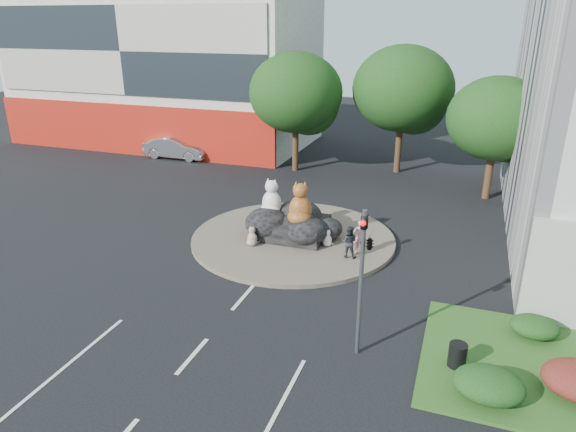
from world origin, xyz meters
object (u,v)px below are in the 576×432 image
pedestrian_dark (349,242)px  parked_car (177,148)px  litter_bin (457,355)px  kitten_white (327,237)px  cat_tabby (300,203)px  cat_white (272,197)px  kitten_calico (252,235)px  pedestrian_pink (360,237)px

pedestrian_dark → parked_car: (-16.96, 13.48, -0.09)m
pedestrian_dark → litter_bin: pedestrian_dark is taller
kitten_white → litter_bin: (6.21, -7.29, -0.09)m
cat_tabby → kitten_white: cat_tabby is taller
pedestrian_dark → parked_car: bearing=-41.7°
cat_white → kitten_calico: 2.32m
cat_white → kitten_calico: (-0.28, -1.86, -1.36)m
kitten_calico → pedestrian_dark: size_ratio=0.65×
litter_bin → kitten_white: bearing=130.4°
cat_tabby → pedestrian_dark: bearing=-37.4°
pedestrian_pink → pedestrian_dark: pedestrian_pink is taller
pedestrian_dark → litter_bin: bearing=124.8°
pedestrian_pink → cat_tabby: bearing=-31.4°
cat_white → parked_car: (-12.62, 11.86, -1.19)m
cat_white → litter_bin: 12.37m
kitten_calico → pedestrian_pink: (4.97, 0.81, 0.33)m
cat_tabby → pedestrian_pink: size_ratio=1.30×
parked_car → litter_bin: bearing=-133.1°
cat_tabby → kitten_calico: bearing=-164.0°
cat_white → kitten_white: 3.49m
kitten_calico → cat_white: bearing=94.9°
cat_tabby → litter_bin: cat_tabby is taller
pedestrian_dark → parked_car: size_ratio=0.29×
cat_tabby → kitten_white: size_ratio=2.60×
parked_car → cat_tabby: bearing=-132.0°
pedestrian_pink → parked_car: bearing=-59.8°
cat_tabby → kitten_white: (1.40, -0.11, -1.55)m
pedestrian_pink → litter_bin: 8.36m
cat_white → litter_bin: cat_white is taller
kitten_white → cat_tabby: bearing=140.6°
cat_white → pedestrian_dark: cat_white is taller
parked_car → litter_bin: size_ratio=6.64×
cat_tabby → kitten_calico: size_ratio=2.17×
cat_tabby → parked_car: cat_tabby is taller
cat_tabby → parked_car: 19.03m
kitten_white → litter_bin: kitten_white is taller
cat_white → litter_bin: size_ratio=2.41×
parked_car → kitten_white: bearing=-129.6°
kitten_white → parked_car: bearing=106.2°
kitten_white → pedestrian_dark: (1.24, -0.91, 0.34)m
litter_bin → pedestrian_pink: bearing=123.5°
kitten_white → kitten_calico: bearing=163.6°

